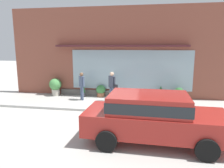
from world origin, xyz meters
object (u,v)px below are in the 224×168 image
(pedestrian_passerby, at_px, (82,84))
(parked_car_red, at_px, (152,115))
(fire_hydrant, at_px, (119,98))
(potted_plant_near_hydrant, at_px, (83,87))
(pedestrian_with_handbag, at_px, (112,84))
(potted_plant_window_right, at_px, (161,93))
(potted_plant_by_entrance, at_px, (179,94))
(potted_plant_window_center, at_px, (101,91))
(potted_plant_window_left, at_px, (55,86))

(pedestrian_passerby, xyz_separation_m, parked_car_red, (3.94, -4.83, -0.03))
(fire_hydrant, height_order, potted_plant_near_hydrant, potted_plant_near_hydrant)
(fire_hydrant, distance_m, pedestrian_with_handbag, 0.97)
(potted_plant_window_right, height_order, potted_plant_near_hydrant, potted_plant_near_hydrant)
(potted_plant_window_right, distance_m, potted_plant_by_entrance, 1.02)
(potted_plant_window_right, xyz_separation_m, potted_plant_by_entrance, (1.01, -0.16, 0.00))
(fire_hydrant, relative_size, pedestrian_with_handbag, 0.48)
(potted_plant_near_hydrant, distance_m, potted_plant_window_center, 1.12)
(pedestrian_with_handbag, bearing_deg, potted_plant_window_right, 51.95)
(pedestrian_with_handbag, bearing_deg, pedestrian_passerby, -148.73)
(potted_plant_window_center, bearing_deg, fire_hydrant, -49.30)
(pedestrian_passerby, xyz_separation_m, potted_plant_window_left, (-2.01, 0.80, -0.32))
(fire_hydrant, distance_m, parked_car_red, 4.51)
(parked_car_red, xyz_separation_m, potted_plant_window_left, (-5.95, 5.63, -0.29))
(pedestrian_passerby, bearing_deg, potted_plant_near_hydrant, 149.11)
(fire_hydrant, relative_size, parked_car_red, 0.18)
(potted_plant_window_left, bearing_deg, pedestrian_passerby, -21.78)
(pedestrian_passerby, distance_m, potted_plant_window_left, 2.19)
(potted_plant_near_hydrant, bearing_deg, pedestrian_passerby, -77.77)
(potted_plant_window_left, bearing_deg, potted_plant_near_hydrant, -0.55)
(parked_car_red, relative_size, potted_plant_window_left, 4.18)
(fire_hydrant, bearing_deg, potted_plant_near_hydrant, 149.74)
(parked_car_red, xyz_separation_m, potted_plant_by_entrance, (1.61, 5.47, -0.52))
(parked_car_red, bearing_deg, potted_plant_window_right, 85.53)
(potted_plant_window_left, distance_m, potted_plant_by_entrance, 7.57)
(fire_hydrant, height_order, potted_plant_by_entrance, fire_hydrant)
(parked_car_red, height_order, potted_plant_by_entrance, parked_car_red)
(potted_plant_window_left, height_order, potted_plant_window_center, potted_plant_window_left)
(pedestrian_passerby, height_order, potted_plant_window_left, pedestrian_passerby)
(parked_car_red, height_order, potted_plant_window_right, parked_car_red)
(pedestrian_passerby, bearing_deg, fire_hydrant, 30.93)
(pedestrian_with_handbag, distance_m, potted_plant_window_left, 3.94)
(potted_plant_window_center, bearing_deg, potted_plant_near_hydrant, -170.52)
(pedestrian_with_handbag, bearing_deg, potted_plant_window_center, 164.57)
(fire_hydrant, bearing_deg, pedestrian_passerby, 164.05)
(pedestrian_passerby, distance_m, potted_plant_near_hydrant, 0.87)
(potted_plant_window_left, distance_m, potted_plant_window_center, 2.93)
(fire_hydrant, height_order, potted_plant_window_right, potted_plant_window_right)
(potted_plant_window_right, relative_size, potted_plant_window_left, 0.76)
(potted_plant_window_left, bearing_deg, potted_plant_window_right, 0.01)
(pedestrian_passerby, relative_size, potted_plant_by_entrance, 2.03)
(fire_hydrant, bearing_deg, potted_plant_window_right, 33.18)
(potted_plant_window_center, height_order, potted_plant_by_entrance, potted_plant_by_entrance)
(pedestrian_passerby, relative_size, potted_plant_window_right, 1.92)
(pedestrian_passerby, xyz_separation_m, potted_plant_near_hydrant, (-0.17, 0.79, -0.33))
(fire_hydrant, xyz_separation_m, pedestrian_with_handbag, (-0.50, 0.57, 0.60))
(potted_plant_window_right, bearing_deg, potted_plant_near_hydrant, -179.76)
(potted_plant_near_hydrant, height_order, potted_plant_window_center, potted_plant_near_hydrant)
(potted_plant_window_left, xyz_separation_m, potted_plant_window_center, (2.92, 0.16, -0.25))
(pedestrian_with_handbag, xyz_separation_m, potted_plant_window_center, (-0.90, 1.05, -0.62))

